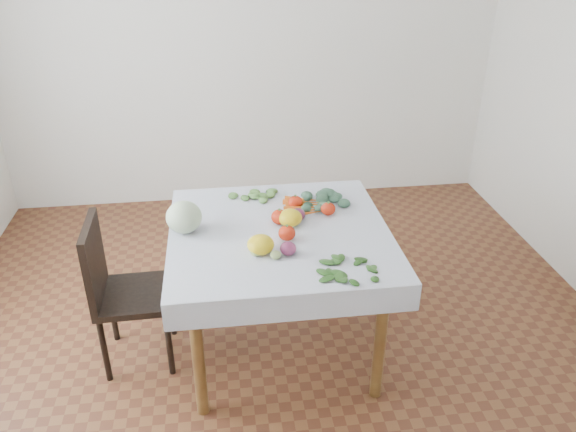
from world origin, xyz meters
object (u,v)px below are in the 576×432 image
Objects in this scene: table at (280,247)px; carrot_bunch at (304,206)px; heirloom_back at (290,218)px; chair at (117,285)px; cabbage at (184,217)px.

carrot_bunch is at bearing 53.41° from table.
heirloom_back reaches higher than table.
chair is (-0.85, 0.01, -0.17)m from table.
table is at bearing -141.51° from heirloom_back.
carrot_bunch is at bearing 11.62° from chair.
cabbage is 0.72× the size of carrot_bunch.
table is 0.52m from cabbage.
chair reaches higher than carrot_bunch.
heirloom_back is (0.06, 0.05, 0.15)m from table.
table is 0.17m from heirloom_back.
heirloom_back reaches higher than carrot_bunch.
chair is 6.76× the size of heirloom_back.
carrot_bunch is (0.64, 0.17, -0.07)m from cabbage.
cabbage is (-0.48, 0.06, 0.18)m from table.
cabbage is 0.54m from heirloom_back.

